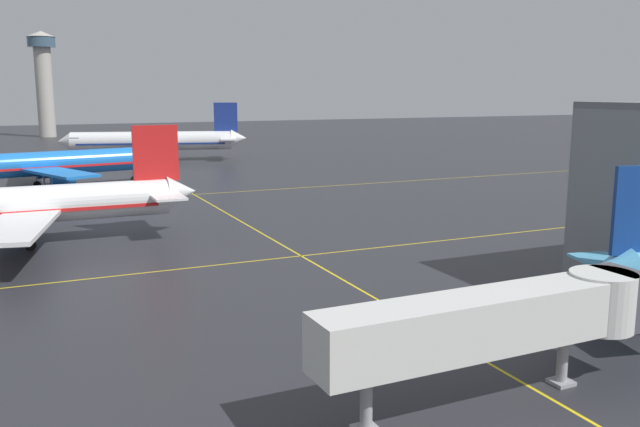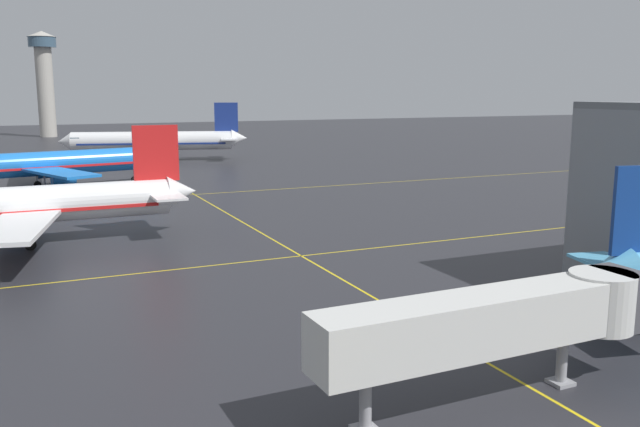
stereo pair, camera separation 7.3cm
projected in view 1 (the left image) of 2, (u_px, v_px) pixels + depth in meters
airliner_second_row at (11, 207)px, 64.10m from camera, size 36.22×31.37×11.30m
airliner_third_row at (49, 164)px, 101.39m from camera, size 36.30×30.92×11.31m
airliner_far_left_stand at (155, 141)px, 142.37m from camera, size 38.65×32.98×12.23m
taxiway_markings at (301, 256)px, 60.90m from camera, size 151.12×132.06×0.01m
jet_bridge at (515, 317)px, 32.24m from camera, size 18.43×3.38×5.58m
control_tower at (44, 75)px, 213.44m from camera, size 8.82×8.82×33.18m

